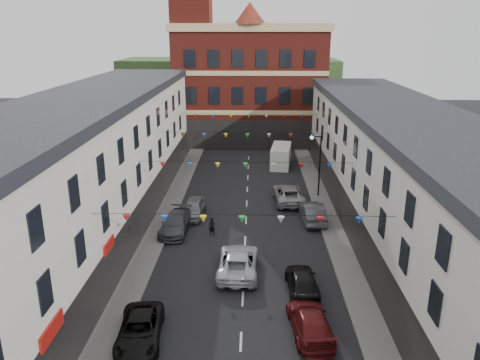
# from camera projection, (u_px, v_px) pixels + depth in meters

# --- Properties ---
(ground) EXTENTS (160.00, 160.00, 0.00)m
(ground) POSITION_uv_depth(u_px,v_px,m) (244.00, 266.00, 31.58)
(ground) COLOR black
(ground) RESTS_ON ground
(pavement_left) EXTENTS (1.80, 64.00, 0.15)m
(pavement_left) POSITION_uv_depth(u_px,v_px,m) (149.00, 251.00, 33.64)
(pavement_left) COLOR #605E5B
(pavement_left) RESTS_ON ground
(pavement_right) EXTENTS (1.80, 64.00, 0.15)m
(pavement_right) POSITION_uv_depth(u_px,v_px,m) (341.00, 253.00, 33.27)
(pavement_right) COLOR #605E5B
(pavement_right) RESTS_ON ground
(terrace_left) EXTENTS (8.40, 56.00, 10.70)m
(terrace_left) POSITION_uv_depth(u_px,v_px,m) (68.00, 185.00, 31.21)
(terrace_left) COLOR silver
(terrace_left) RESTS_ON ground
(terrace_right) EXTENTS (8.40, 56.00, 9.70)m
(terrace_right) POSITION_uv_depth(u_px,v_px,m) (424.00, 196.00, 30.72)
(terrace_right) COLOR #B7B4AB
(terrace_right) RESTS_ON ground
(civic_building) EXTENTS (20.60, 13.30, 18.50)m
(civic_building) POSITION_uv_depth(u_px,v_px,m) (250.00, 83.00, 65.18)
(civic_building) COLOR maroon
(civic_building) RESTS_ON ground
(clock_tower) EXTENTS (5.60, 5.60, 30.00)m
(clock_tower) POSITION_uv_depth(u_px,v_px,m) (192.00, 32.00, 60.49)
(clock_tower) COLOR maroon
(clock_tower) RESTS_ON ground
(distant_hill) EXTENTS (40.00, 14.00, 10.00)m
(distant_hill) POSITION_uv_depth(u_px,v_px,m) (230.00, 86.00, 89.13)
(distant_hill) COLOR #2B4A22
(distant_hill) RESTS_ON ground
(street_lamp) EXTENTS (1.10, 0.36, 6.00)m
(street_lamp) POSITION_uv_depth(u_px,v_px,m) (317.00, 157.00, 43.52)
(street_lamp) COLOR black
(street_lamp) RESTS_ON ground
(car_left_c) EXTENTS (2.58, 4.85, 1.30)m
(car_left_c) POSITION_uv_depth(u_px,v_px,m) (140.00, 330.00, 23.86)
(car_left_c) COLOR black
(car_left_c) RESTS_ON ground
(car_left_d) EXTENTS (2.31, 5.13, 1.46)m
(car_left_d) POSITION_uv_depth(u_px,v_px,m) (176.00, 223.00, 36.76)
(car_left_d) COLOR #45474E
(car_left_d) RESTS_ON ground
(car_left_e) EXTENTS (1.94, 4.47, 1.50)m
(car_left_e) POSITION_uv_depth(u_px,v_px,m) (193.00, 208.00, 39.83)
(car_left_e) COLOR gray
(car_left_e) RESTS_ON ground
(car_right_c) EXTENTS (2.42, 5.01, 1.41)m
(car_right_c) POSITION_uv_depth(u_px,v_px,m) (310.00, 322.00, 24.40)
(car_right_c) COLOR #591114
(car_right_c) RESTS_ON ground
(car_right_d) EXTENTS (1.98, 4.47, 1.50)m
(car_right_d) POSITION_uv_depth(u_px,v_px,m) (302.00, 281.00, 28.27)
(car_right_d) COLOR black
(car_right_d) RESTS_ON ground
(car_right_e) EXTENTS (2.01, 4.95, 1.60)m
(car_right_e) POSITION_uv_depth(u_px,v_px,m) (312.00, 212.00, 38.84)
(car_right_e) COLOR #4C4D54
(car_right_e) RESTS_ON ground
(car_right_f) EXTENTS (3.00, 5.81, 1.57)m
(car_right_f) POSITION_uv_depth(u_px,v_px,m) (288.00, 194.00, 43.19)
(car_right_f) COLOR #989A9C
(car_right_f) RESTS_ON ground
(moving_car) EXTENTS (2.68, 5.59, 1.54)m
(moving_car) POSITION_uv_depth(u_px,v_px,m) (238.00, 262.00, 30.62)
(moving_car) COLOR silver
(moving_car) RESTS_ON ground
(white_van) EXTENTS (2.74, 5.62, 2.39)m
(white_van) POSITION_uv_depth(u_px,v_px,m) (281.00, 156.00, 54.54)
(white_van) COLOR white
(white_van) RESTS_ON ground
(pedestrian) EXTENTS (0.64, 0.52, 1.50)m
(pedestrian) POSITION_uv_depth(u_px,v_px,m) (212.00, 226.00, 36.12)
(pedestrian) COLOR black
(pedestrian) RESTS_ON ground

